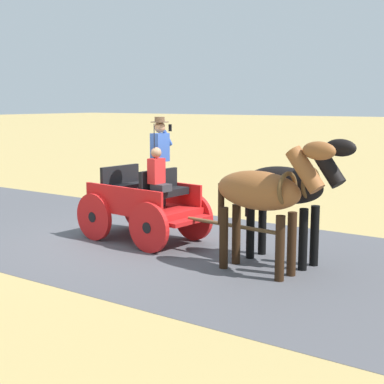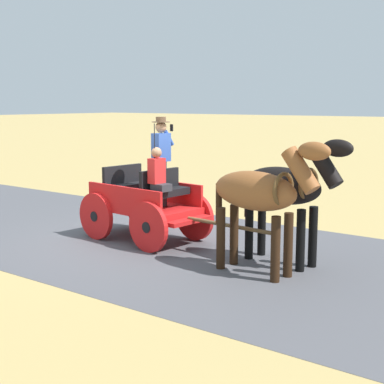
{
  "view_description": "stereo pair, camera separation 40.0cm",
  "coord_description": "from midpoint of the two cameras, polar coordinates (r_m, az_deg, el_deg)",
  "views": [
    {
      "loc": [
        8.66,
        7.49,
        2.79
      ],
      "look_at": [
        -0.09,
        1.4,
        1.1
      ],
      "focal_mm": 53.28,
      "sensor_mm": 36.0,
      "label": 1
    },
    {
      "loc": [
        8.43,
        7.81,
        2.79
      ],
      "look_at": [
        -0.09,
        1.4,
        1.1
      ],
      "focal_mm": 53.28,
      "sensor_mm": 36.0,
      "label": 2
    }
  ],
  "objects": [
    {
      "name": "ground_plane",
      "position": [
        11.8,
        -4.74,
        -4.7
      ],
      "size": [
        200.0,
        200.0,
        0.0
      ],
      "primitive_type": "plane",
      "color": "tan"
    },
    {
      "name": "horse_drawn_carriage",
      "position": [
        11.52,
        -3.46,
        -0.88
      ],
      "size": [
        1.61,
        4.52,
        2.5
      ],
      "color": "red",
      "rests_on": "ground"
    },
    {
      "name": "horse_off_side",
      "position": [
        9.22,
        8.08,
        -0.23
      ],
      "size": [
        0.69,
        2.14,
        2.21
      ],
      "color": "brown",
      "rests_on": "ground"
    },
    {
      "name": "traffic_cone",
      "position": [
        14.84,
        -4.34,
        -0.87
      ],
      "size": [
        0.32,
        0.32,
        0.5
      ],
      "primitive_type": "cone",
      "color": "orange",
      "rests_on": "ground"
    },
    {
      "name": "road_surface",
      "position": [
        11.8,
        -4.74,
        -4.68
      ],
      "size": [
        6.03,
        160.0,
        0.01
      ],
      "primitive_type": "cube",
      "color": "#4C4C51",
      "rests_on": "ground"
    },
    {
      "name": "horse_near_side",
      "position": [
        9.87,
        10.61,
        0.31
      ],
      "size": [
        0.77,
        2.15,
        2.21
      ],
      "color": "black",
      "rests_on": "ground"
    }
  ]
}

